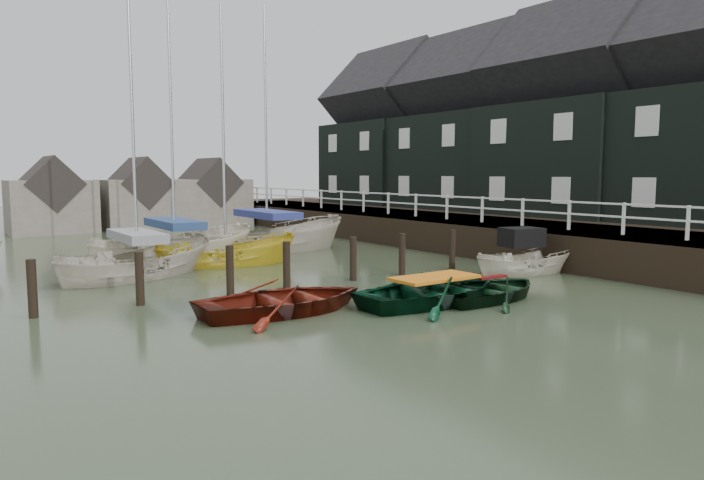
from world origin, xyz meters
TOP-DOWN VIEW (x-y plane):
  - ground at (0.00, 0.00)m, footprint 120.00×120.00m
  - pier at (9.48, 10.00)m, footprint 3.04×32.00m
  - land_strip at (15.00, 10.00)m, footprint 14.00×38.00m
  - quay_houses at (14.99, 8.66)m, footprint 6.52×28.14m
  - mooring_pilings at (-1.11, 3.00)m, footprint 13.72×0.22m
  - far_sheds at (0.83, 26.00)m, footprint 14.00×4.08m
  - rowboat_red at (-2.79, 0.14)m, footprint 4.47×3.24m
  - rowboat_green at (0.97, -1.12)m, footprint 4.58×3.31m
  - rowboat_dkgreen at (2.65, -1.55)m, footprint 4.25×3.32m
  - motorboat at (6.80, 0.81)m, footprint 4.06×2.27m
  - sailboat_a at (-4.28, 7.58)m, footprint 6.22×4.04m
  - sailboat_b at (-2.14, 10.23)m, footprint 6.58×2.78m
  - sailboat_c at (-0.79, 8.53)m, footprint 5.64×3.16m
  - sailboat_d at (2.33, 11.30)m, footprint 7.43×3.66m

SIDE VIEW (x-z plane):
  - ground at x=0.00m, z-range 0.00..0.00m
  - land_strip at x=15.00m, z-range -0.75..0.75m
  - rowboat_red at x=-2.79m, z-range -0.46..0.46m
  - rowboat_green at x=0.97m, z-range -0.47..0.47m
  - rowboat_dkgreen at x=2.65m, z-range -0.40..0.40m
  - sailboat_c at x=-0.79m, z-range -5.22..5.26m
  - sailboat_d at x=2.33m, z-range -5.86..5.98m
  - sailboat_b at x=-2.14m, z-range -5.90..6.03m
  - sailboat_a at x=-4.28m, z-range -5.73..5.87m
  - motorboat at x=6.80m, z-range -1.03..1.26m
  - mooring_pilings at x=-1.11m, z-range -0.40..1.40m
  - pier at x=9.48m, z-range -0.64..2.06m
  - far_sheds at x=0.83m, z-range -0.34..4.06m
  - quay_houses at x=14.99m, z-range 0.68..10.68m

